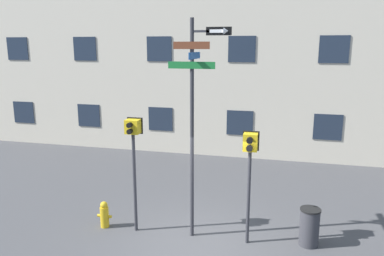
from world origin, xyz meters
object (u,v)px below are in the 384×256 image
Objects in this scene: street_sign_pole at (194,112)px; pedestrian_signal_right at (250,157)px; fire_hydrant at (104,215)px; pedestrian_signal_left at (133,145)px; trash_bin at (309,227)px.

street_sign_pole is 1.92× the size of pedestrian_signal_right.
street_sign_pole is 3.63m from fire_hydrant.
pedestrian_signal_left is 3.19× the size of trash_bin.
fire_hydrant is (-3.65, -0.09, -1.78)m from pedestrian_signal_right.
fire_hydrant is at bearing -176.09° from trash_bin.
street_sign_pole is 5.72× the size of trash_bin.
pedestrian_signal_left is 4.16× the size of fire_hydrant.
pedestrian_signal_left is 4.58m from trash_bin.
street_sign_pole is at bearing 3.33° from pedestrian_signal_left.
pedestrian_signal_left is at bearing -176.67° from street_sign_pole.
pedestrian_signal_left is 1.07× the size of pedestrian_signal_right.
street_sign_pole is at bearing -175.06° from trash_bin.
pedestrian_signal_left is at bearing -175.64° from trash_bin.
street_sign_pole is 7.46× the size of fire_hydrant.
trash_bin reaches higher than fire_hydrant.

